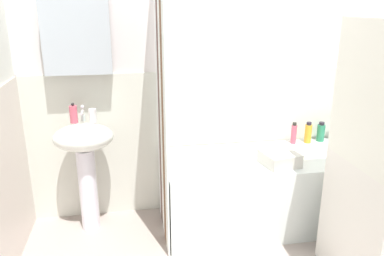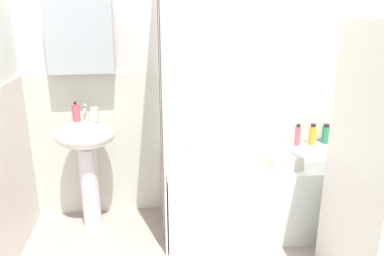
{
  "view_description": "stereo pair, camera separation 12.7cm",
  "coord_description": "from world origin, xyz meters",
  "px_view_note": "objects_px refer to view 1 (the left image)",
  "views": [
    {
      "loc": [
        -0.73,
        -1.75,
        1.7
      ],
      "look_at": [
        -0.28,
        0.84,
        0.85
      ],
      "focal_mm": 35.76,
      "sensor_mm": 36.0,
      "label": 1
    },
    {
      "loc": [
        -0.6,
        -1.77,
        1.7
      ],
      "look_at": [
        -0.28,
        0.84,
        0.85
      ],
      "focal_mm": 35.76,
      "sensor_mm": 36.0,
      "label": 2
    }
  ],
  "objects_px": {
    "soap_dispenser": "(74,114)",
    "bathtub": "(265,190)",
    "shampoo_bottle": "(333,130)",
    "lotion_bottle": "(294,134)",
    "body_wash_bottle": "(321,132)",
    "sink": "(85,154)",
    "towel_folded": "(280,159)",
    "toothbrush_cup": "(93,116)",
    "conditioner_bottle": "(308,133)"
  },
  "relations": [
    {
      "from": "shampoo_bottle",
      "to": "body_wash_bottle",
      "type": "xyz_separation_m",
      "value": [
        -0.12,
        -0.01,
        -0.01
      ]
    },
    {
      "from": "toothbrush_cup",
      "to": "towel_folded",
      "type": "height_order",
      "value": "toothbrush_cup"
    },
    {
      "from": "sink",
      "to": "toothbrush_cup",
      "type": "relative_size",
      "value": 8.13
    },
    {
      "from": "toothbrush_cup",
      "to": "bathtub",
      "type": "height_order",
      "value": "toothbrush_cup"
    },
    {
      "from": "soap_dispenser",
      "to": "bathtub",
      "type": "bearing_deg",
      "value": -8.24
    },
    {
      "from": "bathtub",
      "to": "conditioner_bottle",
      "type": "xyz_separation_m",
      "value": [
        0.46,
        0.26,
        0.37
      ]
    },
    {
      "from": "sink",
      "to": "body_wash_bottle",
      "type": "relative_size",
      "value": 5.09
    },
    {
      "from": "conditioner_bottle",
      "to": "shampoo_bottle",
      "type": "bearing_deg",
      "value": 7.05
    },
    {
      "from": "sink",
      "to": "shampoo_bottle",
      "type": "xyz_separation_m",
      "value": [
        2.1,
        0.14,
        0.02
      ]
    },
    {
      "from": "soap_dispenser",
      "to": "shampoo_bottle",
      "type": "distance_m",
      "value": 2.18
    },
    {
      "from": "sink",
      "to": "shampoo_bottle",
      "type": "height_order",
      "value": "sink"
    },
    {
      "from": "towel_folded",
      "to": "soap_dispenser",
      "type": "bearing_deg",
      "value": 165.94
    },
    {
      "from": "body_wash_bottle",
      "to": "lotion_bottle",
      "type": "xyz_separation_m",
      "value": [
        -0.26,
        -0.02,
        0.01
      ]
    },
    {
      "from": "towel_folded",
      "to": "shampoo_bottle",
      "type": "bearing_deg",
      "value": 33.53
    },
    {
      "from": "conditioner_bottle",
      "to": "soap_dispenser",
      "type": "bearing_deg",
      "value": -178.67
    },
    {
      "from": "shampoo_bottle",
      "to": "conditioner_bottle",
      "type": "height_order",
      "value": "conditioner_bottle"
    },
    {
      "from": "toothbrush_cup",
      "to": "towel_folded",
      "type": "xyz_separation_m",
      "value": [
        1.35,
        -0.35,
        -0.3
      ]
    },
    {
      "from": "sink",
      "to": "bathtub",
      "type": "bearing_deg",
      "value": -6.16
    },
    {
      "from": "lotion_bottle",
      "to": "body_wash_bottle",
      "type": "bearing_deg",
      "value": 4.16
    },
    {
      "from": "sink",
      "to": "lotion_bottle",
      "type": "distance_m",
      "value": 1.72
    },
    {
      "from": "bathtub",
      "to": "soap_dispenser",
      "type": "bearing_deg",
      "value": 171.76
    },
    {
      "from": "toothbrush_cup",
      "to": "soap_dispenser",
      "type": "bearing_deg",
      "value": 169.92
    },
    {
      "from": "soap_dispenser",
      "to": "bathtub",
      "type": "relative_size",
      "value": 0.1
    },
    {
      "from": "shampoo_bottle",
      "to": "lotion_bottle",
      "type": "distance_m",
      "value": 0.38
    },
    {
      "from": "shampoo_bottle",
      "to": "body_wash_bottle",
      "type": "bearing_deg",
      "value": -175.36
    },
    {
      "from": "sink",
      "to": "conditioner_bottle",
      "type": "relative_size",
      "value": 4.72
    },
    {
      "from": "sink",
      "to": "towel_folded",
      "type": "height_order",
      "value": "sink"
    },
    {
      "from": "bathtub",
      "to": "shampoo_bottle",
      "type": "relative_size",
      "value": 8.91
    },
    {
      "from": "soap_dispenser",
      "to": "toothbrush_cup",
      "type": "distance_m",
      "value": 0.14
    },
    {
      "from": "toothbrush_cup",
      "to": "bathtub",
      "type": "bearing_deg",
      "value": -8.04
    },
    {
      "from": "lotion_bottle",
      "to": "shampoo_bottle",
      "type": "bearing_deg",
      "value": 4.31
    },
    {
      "from": "bathtub",
      "to": "sink",
      "type": "bearing_deg",
      "value": 173.84
    },
    {
      "from": "bathtub",
      "to": "shampoo_bottle",
      "type": "xyz_separation_m",
      "value": [
        0.71,
        0.29,
        0.37
      ]
    },
    {
      "from": "toothbrush_cup",
      "to": "bathtub",
      "type": "distance_m",
      "value": 1.47
    },
    {
      "from": "lotion_bottle",
      "to": "towel_folded",
      "type": "relative_size",
      "value": 0.76
    },
    {
      "from": "sink",
      "to": "conditioner_bottle",
      "type": "height_order",
      "value": "sink"
    },
    {
      "from": "towel_folded",
      "to": "toothbrush_cup",
      "type": "bearing_deg",
      "value": 165.53
    },
    {
      "from": "conditioner_bottle",
      "to": "towel_folded",
      "type": "bearing_deg",
      "value": -135.6
    },
    {
      "from": "conditioner_bottle",
      "to": "sink",
      "type": "bearing_deg",
      "value": -176.75
    },
    {
      "from": "body_wash_bottle",
      "to": "soap_dispenser",
      "type": "bearing_deg",
      "value": -178.16
    },
    {
      "from": "toothbrush_cup",
      "to": "shampoo_bottle",
      "type": "bearing_deg",
      "value": 2.84
    },
    {
      "from": "soap_dispenser",
      "to": "lotion_bottle",
      "type": "bearing_deg",
      "value": 1.5
    },
    {
      "from": "lotion_bottle",
      "to": "bathtub",
      "type": "bearing_deg",
      "value": -141.67
    },
    {
      "from": "shampoo_bottle",
      "to": "lotion_bottle",
      "type": "bearing_deg",
      "value": -175.69
    },
    {
      "from": "shampoo_bottle",
      "to": "body_wash_bottle",
      "type": "height_order",
      "value": "shampoo_bottle"
    },
    {
      "from": "body_wash_bottle",
      "to": "lotion_bottle",
      "type": "distance_m",
      "value": 0.26
    },
    {
      "from": "soap_dispenser",
      "to": "lotion_bottle",
      "type": "relative_size",
      "value": 0.83
    },
    {
      "from": "sink",
      "to": "body_wash_bottle",
      "type": "height_order",
      "value": "sink"
    },
    {
      "from": "body_wash_bottle",
      "to": "shampoo_bottle",
      "type": "bearing_deg",
      "value": 4.64
    },
    {
      "from": "sink",
      "to": "body_wash_bottle",
      "type": "distance_m",
      "value": 1.98
    }
  ]
}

